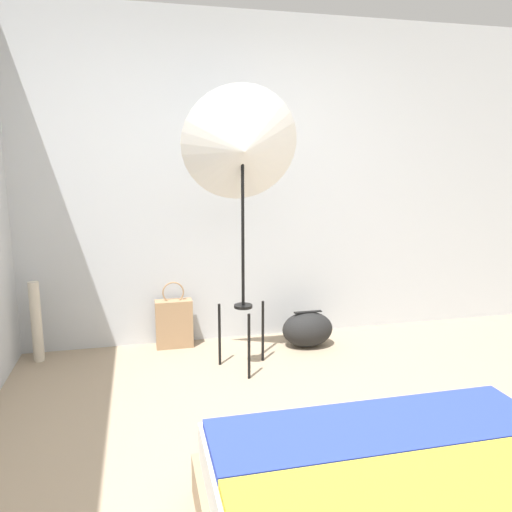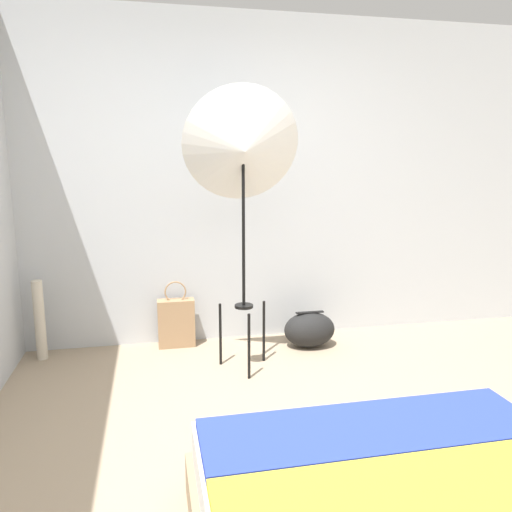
{
  "view_description": "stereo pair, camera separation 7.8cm",
  "coord_description": "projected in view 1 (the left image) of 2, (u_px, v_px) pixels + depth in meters",
  "views": [
    {
      "loc": [
        -0.69,
        -1.9,
        1.46
      ],
      "look_at": [
        0.05,
        1.23,
        0.85
      ],
      "focal_mm": 35.0,
      "sensor_mm": 36.0,
      "label": 1
    },
    {
      "loc": [
        -0.61,
        -1.91,
        1.46
      ],
      "look_at": [
        0.05,
        1.23,
        0.85
      ],
      "focal_mm": 35.0,
      "sensor_mm": 36.0,
      "label": 2
    }
  ],
  "objects": [
    {
      "name": "ground_plane",
      "position": [
        308.0,
        492.0,
        2.24
      ],
      "size": [
        14.0,
        14.0,
        0.0
      ],
      "primitive_type": "plane",
      "color": "gray"
    },
    {
      "name": "wall_back",
      "position": [
        226.0,
        182.0,
        4.0
      ],
      "size": [
        8.0,
        0.05,
        2.6
      ],
      "color": "#B7BCC1",
      "rests_on": "ground_plane"
    },
    {
      "name": "photo_umbrella",
      "position": [
        243.0,
        150.0,
        3.31
      ],
      "size": [
        0.8,
        0.42,
        1.96
      ],
      "color": "black",
      "rests_on": "ground_plane"
    },
    {
      "name": "tote_bag",
      "position": [
        174.0,
        323.0,
        3.97
      ],
      "size": [
        0.29,
        0.12,
        0.54
      ],
      "color": "#9E7A56",
      "rests_on": "ground_plane"
    },
    {
      "name": "duffel_bag",
      "position": [
        307.0,
        329.0,
        3.99
      ],
      "size": [
        0.41,
        0.28,
        0.29
      ],
      "color": "black",
      "rests_on": "ground_plane"
    },
    {
      "name": "paper_roll",
      "position": [
        36.0,
        322.0,
        3.67
      ],
      "size": [
        0.08,
        0.08,
        0.61
      ],
      "color": "beige",
      "rests_on": "ground_plane"
    }
  ]
}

